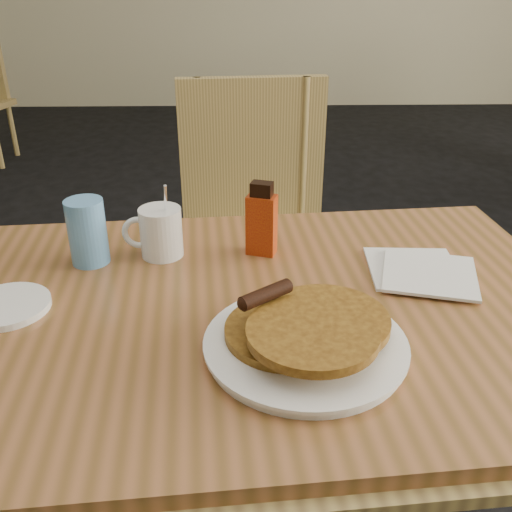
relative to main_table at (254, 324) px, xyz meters
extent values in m
cube|color=#995E36|center=(0.00, 0.00, 0.02)|extent=(1.23, 0.87, 0.04)
cube|color=tan|center=(0.00, 0.00, 0.01)|extent=(1.27, 0.91, 0.02)
cylinder|color=tan|center=(0.50, 0.31, -0.35)|extent=(0.04, 0.04, 0.71)
cube|color=tan|center=(0.01, 0.66, -0.23)|extent=(0.48, 0.48, 0.04)
cube|color=tan|center=(0.01, 0.86, 0.03)|extent=(0.45, 0.08, 0.49)
cylinder|color=tan|center=(-0.17, 0.48, -0.48)|extent=(0.04, 0.04, 0.45)
cylinder|color=tan|center=(0.19, 0.84, -0.48)|extent=(0.04, 0.04, 0.45)
cylinder|color=tan|center=(-1.70, 3.34, -0.52)|extent=(0.04, 0.04, 0.38)
cylinder|color=white|center=(0.07, -0.14, 0.05)|extent=(0.30, 0.30, 0.02)
cylinder|color=white|center=(0.07, -0.14, 0.06)|extent=(0.31, 0.31, 0.01)
cylinder|color=#9D6C21|center=(0.05, -0.12, 0.07)|extent=(0.19, 0.19, 0.01)
cylinder|color=#9D6C21|center=(0.11, -0.12, 0.08)|extent=(0.20, 0.20, 0.01)
cylinder|color=#9D6C21|center=(0.08, -0.17, 0.10)|extent=(0.19, 0.19, 0.01)
cylinder|color=black|center=(0.02, -0.09, 0.12)|extent=(0.09, 0.07, 0.02)
cylinder|color=white|center=(-0.18, 0.19, 0.09)|extent=(0.08, 0.08, 0.10)
torus|color=white|center=(-0.22, 0.19, 0.09)|extent=(0.07, 0.01, 0.07)
cylinder|color=black|center=(-0.18, 0.19, 0.13)|extent=(0.07, 0.07, 0.01)
cylinder|color=silver|center=(-0.17, 0.19, 0.13)|extent=(0.02, 0.05, 0.14)
cube|color=maroon|center=(0.02, 0.20, 0.10)|extent=(0.07, 0.05, 0.12)
cube|color=black|center=(0.02, 0.20, 0.18)|extent=(0.05, 0.04, 0.03)
cube|color=white|center=(0.31, 0.11, 0.05)|extent=(0.18, 0.18, 0.01)
cube|color=white|center=(0.33, 0.08, 0.05)|extent=(0.21, 0.21, 0.01)
cylinder|color=#5FA0DF|center=(-0.32, 0.16, 0.11)|extent=(0.08, 0.08, 0.13)
cylinder|color=white|center=(-0.42, -0.01, 0.05)|extent=(0.18, 0.18, 0.01)
camera|label=1|loc=(-0.02, -0.84, 0.57)|focal=40.00mm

